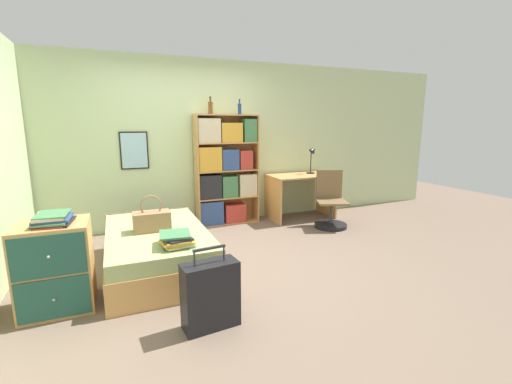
{
  "coord_description": "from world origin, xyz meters",
  "views": [
    {
      "loc": [
        -0.99,
        -3.79,
        1.6
      ],
      "look_at": [
        0.66,
        0.18,
        0.75
      ],
      "focal_mm": 24.0,
      "sensor_mm": 36.0,
      "label": 1
    }
  ],
  "objects_px": {
    "desk_lamp": "(313,154)",
    "bottle_brown": "(240,109)",
    "bed": "(157,249)",
    "dresser": "(56,267)",
    "bookcase": "(225,171)",
    "magazine_pile_on_dresser": "(53,219)",
    "bottle_green": "(211,108)",
    "handbag": "(152,221)",
    "suitcase": "(211,295)",
    "desk": "(301,189)",
    "desk_chair": "(330,210)",
    "book_stack_on_bed": "(176,239)"
  },
  "relations": [
    {
      "from": "desk_lamp",
      "to": "bottle_brown",
      "type": "bearing_deg",
      "value": 175.57
    },
    {
      "from": "bed",
      "to": "desk_lamp",
      "type": "height_order",
      "value": "desk_lamp"
    },
    {
      "from": "dresser",
      "to": "bookcase",
      "type": "height_order",
      "value": "bookcase"
    },
    {
      "from": "magazine_pile_on_dresser",
      "to": "bottle_green",
      "type": "xyz_separation_m",
      "value": [
        1.94,
        2.02,
        1.03
      ]
    },
    {
      "from": "handbag",
      "to": "magazine_pile_on_dresser",
      "type": "bearing_deg",
      "value": -147.25
    },
    {
      "from": "suitcase",
      "to": "bottle_green",
      "type": "distance_m",
      "value": 3.31
    },
    {
      "from": "suitcase",
      "to": "bottle_brown",
      "type": "height_order",
      "value": "bottle_brown"
    },
    {
      "from": "dresser",
      "to": "desk",
      "type": "height_order",
      "value": "dresser"
    },
    {
      "from": "bottle_green",
      "to": "bottle_brown",
      "type": "relative_size",
      "value": 1.1
    },
    {
      "from": "desk",
      "to": "bottle_brown",
      "type": "bearing_deg",
      "value": 170.38
    },
    {
      "from": "desk_lamp",
      "to": "desk_chair",
      "type": "xyz_separation_m",
      "value": [
        -0.08,
        -0.71,
        -0.82
      ]
    },
    {
      "from": "desk",
      "to": "bookcase",
      "type": "bearing_deg",
      "value": 172.52
    },
    {
      "from": "bottle_brown",
      "to": "handbag",
      "type": "bearing_deg",
      "value": -137.06
    },
    {
      "from": "magazine_pile_on_dresser",
      "to": "bottle_green",
      "type": "relative_size",
      "value": 1.37
    },
    {
      "from": "book_stack_on_bed",
      "to": "desk_lamp",
      "type": "xyz_separation_m",
      "value": [
        2.69,
        1.92,
        0.57
      ]
    },
    {
      "from": "bed",
      "to": "bookcase",
      "type": "xyz_separation_m",
      "value": [
        1.25,
        1.4,
        0.65
      ]
    },
    {
      "from": "bed",
      "to": "magazine_pile_on_dresser",
      "type": "bearing_deg",
      "value": -146.72
    },
    {
      "from": "bottle_brown",
      "to": "desk",
      "type": "relative_size",
      "value": 0.22
    },
    {
      "from": "bed",
      "to": "bottle_green",
      "type": "distance_m",
      "value": 2.41
    },
    {
      "from": "magazine_pile_on_dresser",
      "to": "desk_chair",
      "type": "distance_m",
      "value": 3.85
    },
    {
      "from": "dresser",
      "to": "desk_chair",
      "type": "bearing_deg",
      "value": 17.71
    },
    {
      "from": "bottle_green",
      "to": "desk_lamp",
      "type": "bearing_deg",
      "value": -4.27
    },
    {
      "from": "bottle_green",
      "to": "bottle_brown",
      "type": "height_order",
      "value": "bottle_green"
    },
    {
      "from": "dresser",
      "to": "desk_lamp",
      "type": "distance_m",
      "value": 4.23
    },
    {
      "from": "bed",
      "to": "magazine_pile_on_dresser",
      "type": "xyz_separation_m",
      "value": [
        -0.89,
        -0.58,
        0.6
      ]
    },
    {
      "from": "book_stack_on_bed",
      "to": "desk",
      "type": "bearing_deg",
      "value": 37.17
    },
    {
      "from": "bookcase",
      "to": "desk",
      "type": "relative_size",
      "value": 1.6
    },
    {
      "from": "handbag",
      "to": "bottle_green",
      "type": "relative_size",
      "value": 1.48
    },
    {
      "from": "desk",
      "to": "desk_lamp",
      "type": "height_order",
      "value": "desk_lamp"
    },
    {
      "from": "suitcase",
      "to": "desk_chair",
      "type": "xyz_separation_m",
      "value": [
        2.48,
        1.96,
        0.0
      ]
    },
    {
      "from": "magazine_pile_on_dresser",
      "to": "desk_lamp",
      "type": "height_order",
      "value": "desk_lamp"
    },
    {
      "from": "handbag",
      "to": "book_stack_on_bed",
      "type": "height_order",
      "value": "handbag"
    },
    {
      "from": "bottle_green",
      "to": "desk_lamp",
      "type": "distance_m",
      "value": 1.93
    },
    {
      "from": "magazine_pile_on_dresser",
      "to": "desk_chair",
      "type": "bearing_deg",
      "value": 18.07
    },
    {
      "from": "book_stack_on_bed",
      "to": "desk",
      "type": "height_order",
      "value": "desk"
    },
    {
      "from": "bottle_green",
      "to": "magazine_pile_on_dresser",
      "type": "bearing_deg",
      "value": -133.79
    },
    {
      "from": "dresser",
      "to": "bottle_brown",
      "type": "xyz_separation_m",
      "value": [
        2.42,
        1.97,
        1.45
      ]
    },
    {
      "from": "book_stack_on_bed",
      "to": "dresser",
      "type": "relative_size",
      "value": 0.49
    },
    {
      "from": "suitcase",
      "to": "desk_chair",
      "type": "height_order",
      "value": "desk_chair"
    },
    {
      "from": "book_stack_on_bed",
      "to": "suitcase",
      "type": "bearing_deg",
      "value": -79.92
    },
    {
      "from": "desk_lamp",
      "to": "bed",
      "type": "bearing_deg",
      "value": -155.13
    },
    {
      "from": "bed",
      "to": "desk_chair",
      "type": "bearing_deg",
      "value": 12.35
    },
    {
      "from": "bed",
      "to": "desk_lamp",
      "type": "bearing_deg",
      "value": 24.87
    },
    {
      "from": "bed",
      "to": "dresser",
      "type": "distance_m",
      "value": 1.08
    },
    {
      "from": "bottle_brown",
      "to": "desk_chair",
      "type": "bearing_deg",
      "value": -33.42
    },
    {
      "from": "dresser",
      "to": "desk",
      "type": "relative_size",
      "value": 0.71
    },
    {
      "from": "suitcase",
      "to": "magazine_pile_on_dresser",
      "type": "relative_size",
      "value": 1.84
    },
    {
      "from": "desk",
      "to": "desk_chair",
      "type": "relative_size",
      "value": 1.23
    },
    {
      "from": "desk",
      "to": "desk_chair",
      "type": "height_order",
      "value": "desk_chair"
    },
    {
      "from": "bed",
      "to": "bottle_green",
      "type": "xyz_separation_m",
      "value": [
        1.05,
        1.44,
        1.63
      ]
    }
  ]
}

